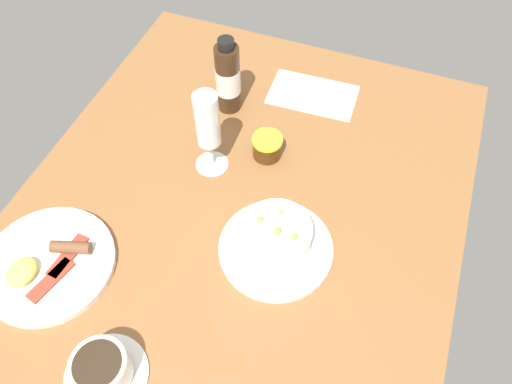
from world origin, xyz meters
The scene contains 8 objects.
ground_plane centered at (0.00, 0.00, -1.50)cm, with size 110.00×84.00×3.00cm, color brown.
porridge_bowl centered at (-3.12, -9.97, 3.61)cm, with size 20.70×20.70×8.60cm.
cutlery_setting centered at (38.28, -4.07, 0.25)cm, with size 12.87×20.15×0.90cm.
coffee_cup centered at (-33.40, 7.33, 2.91)cm, with size 13.55×13.11×6.09cm.
wine_glass centered at (11.29, 8.88, 11.78)cm, with size 6.70×6.70×18.79cm.
jam_jar centered at (17.76, -0.77, 2.49)cm, with size 6.27×6.27×4.91cm.
sauce_bottle_brown centered at (28.13, 11.94, 8.21)cm, with size 5.31×5.31×17.99cm.
breakfast_plate centered at (-20.35, 26.62, 0.93)cm, with size 23.42×23.42×3.70cm.
Camera 1 is at (-46.09, -22.32, 79.81)cm, focal length 35.11 mm.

